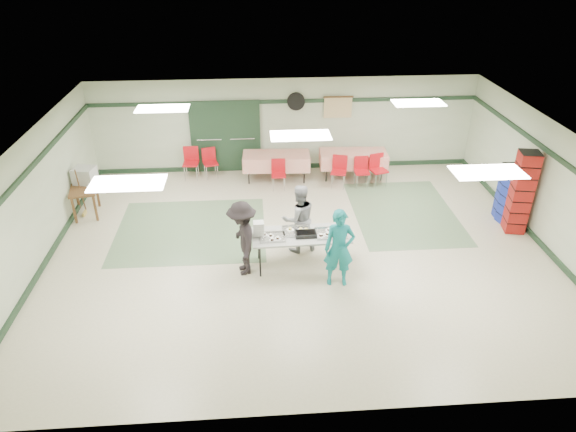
{
  "coord_description": "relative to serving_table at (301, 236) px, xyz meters",
  "views": [
    {
      "loc": [
        -0.95,
        -9.67,
        6.26
      ],
      "look_at": [
        -0.27,
        -0.3,
        1.02
      ],
      "focal_mm": 32.0,
      "sensor_mm": 36.0,
      "label": 1
    }
  ],
  "objects": [
    {
      "name": "floor",
      "position": [
        0.03,
        0.64,
        -0.72
      ],
      "size": [
        11.0,
        11.0,
        0.0
      ],
      "primitive_type": "plane",
      "color": "beige",
      "rests_on": "ground"
    },
    {
      "name": "ceiling",
      "position": [
        0.03,
        0.64,
        1.98
      ],
      "size": [
        11.0,
        11.0,
        0.0
      ],
      "primitive_type": "plane",
      "rotation": [
        3.14,
        0.0,
        0.0
      ],
      "color": "silver",
      "rests_on": "wall_back"
    },
    {
      "name": "wall_back",
      "position": [
        0.03,
        5.14,
        0.63
      ],
      "size": [
        11.0,
        0.0,
        11.0
      ],
      "primitive_type": "plane",
      "rotation": [
        1.57,
        0.0,
        0.0
      ],
      "color": "beige",
      "rests_on": "floor"
    },
    {
      "name": "wall_front",
      "position": [
        0.03,
        -3.86,
        0.63
      ],
      "size": [
        11.0,
        0.0,
        11.0
      ],
      "primitive_type": "plane",
      "rotation": [
        -1.57,
        0.0,
        0.0
      ],
      "color": "beige",
      "rests_on": "floor"
    },
    {
      "name": "wall_left",
      "position": [
        -5.47,
        0.64,
        0.63
      ],
      "size": [
        0.0,
        9.0,
        9.0
      ],
      "primitive_type": "plane",
      "rotation": [
        1.57,
        0.0,
        1.57
      ],
      "color": "beige",
      "rests_on": "floor"
    },
    {
      "name": "wall_right",
      "position": [
        5.53,
        0.64,
        0.63
      ],
      "size": [
        0.0,
        9.0,
        9.0
      ],
      "primitive_type": "plane",
      "rotation": [
        1.57,
        0.0,
        -1.57
      ],
      "color": "beige",
      "rests_on": "floor"
    },
    {
      "name": "trim_back",
      "position": [
        0.03,
        5.11,
        1.33
      ],
      "size": [
        11.0,
        0.06,
        0.1
      ],
      "primitive_type": "cube",
      "color": "#1C3320",
      "rests_on": "wall_back"
    },
    {
      "name": "baseboard_back",
      "position": [
        0.03,
        5.11,
        -0.66
      ],
      "size": [
        11.0,
        0.06,
        0.12
      ],
      "primitive_type": "cube",
      "color": "#1C3320",
      "rests_on": "floor"
    },
    {
      "name": "trim_left",
      "position": [
        -5.44,
        0.64,
        1.33
      ],
      "size": [
        0.06,
        9.0,
        0.1
      ],
      "primitive_type": "cube",
      "rotation": [
        0.0,
        0.0,
        1.57
      ],
      "color": "#1C3320",
      "rests_on": "wall_back"
    },
    {
      "name": "baseboard_left",
      "position": [
        -5.44,
        0.64,
        -0.66
      ],
      "size": [
        0.06,
        9.0,
        0.12
      ],
      "primitive_type": "cube",
      "rotation": [
        0.0,
        0.0,
        1.57
      ],
      "color": "#1C3320",
      "rests_on": "floor"
    },
    {
      "name": "trim_right",
      "position": [
        5.5,
        0.64,
        1.33
      ],
      "size": [
        0.06,
        9.0,
        0.1
      ],
      "primitive_type": "cube",
      "rotation": [
        0.0,
        0.0,
        1.57
      ],
      "color": "#1C3320",
      "rests_on": "wall_back"
    },
    {
      "name": "baseboard_right",
      "position": [
        5.5,
        0.64,
        -0.66
      ],
      "size": [
        0.06,
        9.0,
        0.12
      ],
      "primitive_type": "cube",
      "rotation": [
        0.0,
        0.0,
        1.57
      ],
      "color": "#1C3320",
      "rests_on": "floor"
    },
    {
      "name": "green_patch_a",
      "position": [
        -2.47,
        1.64,
        -0.72
      ],
      "size": [
        3.5,
        3.0,
        0.01
      ],
      "primitive_type": "cube",
      "color": "#66815E",
      "rests_on": "floor"
    },
    {
      "name": "green_patch_b",
      "position": [
        2.83,
        2.14,
        -0.72
      ],
      "size": [
        2.5,
        3.5,
        0.01
      ],
      "primitive_type": "cube",
      "color": "#66815E",
      "rests_on": "floor"
    },
    {
      "name": "double_door_left",
      "position": [
        -2.17,
        5.08,
        0.33
      ],
      "size": [
        0.9,
        0.06,
        2.1
      ],
      "primitive_type": "cube",
      "color": "#949694",
      "rests_on": "floor"
    },
    {
      "name": "double_door_right",
      "position": [
        -1.22,
        5.08,
        0.33
      ],
      "size": [
        0.9,
        0.06,
        2.1
      ],
      "primitive_type": "cube",
      "color": "#949694",
      "rests_on": "floor"
    },
    {
      "name": "door_frame",
      "position": [
        -1.7,
        5.06,
        0.33
      ],
      "size": [
        2.0,
        0.03,
        2.15
      ],
      "primitive_type": "cube",
      "color": "#1C3320",
      "rests_on": "floor"
    },
    {
      "name": "wall_fan",
      "position": [
        0.33,
        5.08,
        1.33
      ],
      "size": [
        0.5,
        0.1,
        0.5
      ],
      "primitive_type": "cylinder",
      "rotation": [
        1.57,
        0.0,
        0.0
      ],
      "color": "black",
      "rests_on": "wall_back"
    },
    {
      "name": "scroll_banner",
      "position": [
        1.53,
        5.08,
        1.13
      ],
      "size": [
        0.8,
        0.02,
        0.6
      ],
      "primitive_type": "cube",
      "color": "#DBC589",
      "rests_on": "wall_back"
    },
    {
      "name": "serving_table",
      "position": [
        0.0,
        0.0,
        0.0
      ],
      "size": [
        2.05,
        0.88,
        0.76
      ],
      "rotation": [
        0.0,
        0.0,
        0.03
      ],
      "color": "#A0A09B",
      "rests_on": "floor"
    },
    {
      "name": "sheet_tray_right",
      "position": [
        0.62,
        -0.03,
        0.05
      ],
      "size": [
        0.65,
        0.5,
        0.02
      ],
      "primitive_type": "cube",
      "rotation": [
        0.0,
        0.0,
        0.03
      ],
      "color": "silver",
      "rests_on": "serving_table"
    },
    {
      "name": "sheet_tray_mid",
      "position": [
        -0.08,
        0.11,
        0.05
      ],
      "size": [
        0.61,
        0.47,
        0.02
      ],
      "primitive_type": "cube",
      "rotation": [
        0.0,
        0.0,
        0.03
      ],
      "color": "silver",
      "rests_on": "serving_table"
    },
    {
      "name": "sheet_tray_left",
      "position": [
        -0.6,
        -0.1,
        0.05
      ],
      "size": [
        0.54,
        0.41,
        0.02
      ],
      "primitive_type": "cube",
      "rotation": [
        0.0,
        0.0,
        0.03
      ],
      "color": "silver",
      "rests_on": "serving_table"
    },
    {
      "name": "baking_pan",
      "position": [
        0.09,
        -0.06,
        0.08
      ],
      "size": [
        0.44,
        0.28,
        0.08
      ],
      "primitive_type": "cube",
      "rotation": [
        0.0,
        0.0,
        0.03
      ],
      "color": "black",
      "rests_on": "serving_table"
    },
    {
      "name": "foam_box_stack",
      "position": [
        -0.87,
        0.04,
        0.19
      ],
      "size": [
        0.22,
        0.2,
        0.3
      ],
      "primitive_type": "cube",
      "rotation": [
        0.0,
        0.0,
        0.03
      ],
      "color": "white",
      "rests_on": "serving_table"
    },
    {
      "name": "volunteer_teal",
      "position": [
        0.68,
        -0.68,
        0.1
      ],
      "size": [
        0.62,
        0.43,
        1.65
      ],
      "primitive_type": "imported",
      "rotation": [
        0.0,
        0.0,
        -0.06
      ],
      "color": "#12797F",
      "rests_on": "floor"
    },
    {
      "name": "volunteer_grey",
      "position": [
        0.01,
        0.61,
        0.07
      ],
      "size": [
        0.89,
        0.77,
        1.58
      ],
      "primitive_type": "imported",
      "rotation": [
        0.0,
        0.0,
        3.4
      ],
      "color": "gray",
      "rests_on": "floor"
    },
    {
      "name": "volunteer_dark",
      "position": [
        -1.21,
        -0.16,
        0.09
      ],
      "size": [
        0.76,
        1.13,
        1.62
      ],
      "primitive_type": "imported",
      "rotation": [
        0.0,
        0.0,
        -1.41
      ],
      "color": "black",
      "rests_on": "floor"
    },
    {
      "name": "dining_table_a",
      "position": [
        1.92,
        4.38,
        -0.15
      ],
      "size": [
        1.92,
        0.94,
        0.77
      ],
      "rotation": [
        0.0,
        0.0,
        -0.06
      ],
      "color": "red",
      "rests_on": "floor"
    },
    {
      "name": "dining_table_b",
      "position": [
        -0.28,
        4.38,
        -0.15
      ],
      "size": [
        1.9,
        0.91,
        0.77
      ],
      "rotation": [
        0.0,
        0.0,
        -0.04
      ],
      "color": "red",
      "rests_on": "floor"
    },
    {
      "name": "chair_a",
      "position": [
        2.05,
        3.81,
        -0.21
      ],
      "size": [
        0.39,
        0.39,
        0.83
      ],
      "rotation": [
        0.0,
        0.0,
        0.01
      ],
      "color": "red",
      "rests_on": "floor"
    },
    {
      "name": "chair_b",
      "position": [
        1.42,
        3.81,
        -0.18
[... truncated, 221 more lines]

